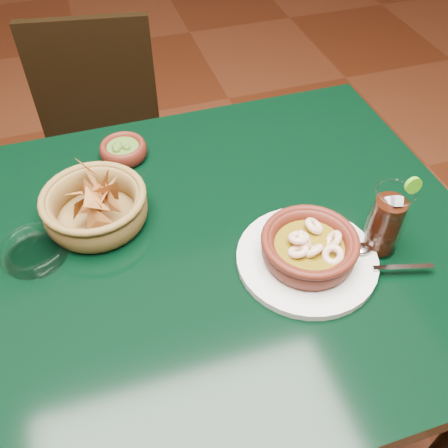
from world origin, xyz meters
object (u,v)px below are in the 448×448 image
object	(u,v)px
dining_chair	(103,153)
dining_table	(149,292)
cola_drink	(386,221)
shrimp_plate	(309,250)
chip_basket	(95,206)

from	to	relation	value
dining_chair	dining_table	bearing A→B (deg)	-88.51
dining_table	dining_chair	world-z (taller)	dining_chair
dining_chair	cola_drink	xyz separation A→B (m)	(0.41, -0.80, 0.36)
shrimp_plate	cola_drink	bearing A→B (deg)	-3.07
dining_table	dining_chair	xyz separation A→B (m)	(-0.02, 0.70, -0.20)
dining_chair	shrimp_plate	bearing A→B (deg)	-70.37
cola_drink	chip_basket	bearing A→B (deg)	154.79
shrimp_plate	cola_drink	xyz separation A→B (m)	(0.13, -0.01, 0.03)
shrimp_plate	chip_basket	distance (m)	0.38
dining_chair	cola_drink	bearing A→B (deg)	-62.64
dining_chair	shrimp_plate	size ratio (longest dim) A/B	2.67
dining_chair	chip_basket	distance (m)	0.67
dining_table	shrimp_plate	bearing A→B (deg)	-19.13
shrimp_plate	dining_chair	bearing A→B (deg)	109.63
dining_chair	cola_drink	world-z (taller)	cola_drink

